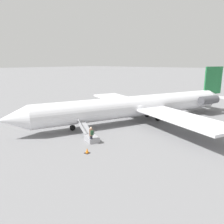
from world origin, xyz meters
TOP-DOWN VIEW (x-y plane):
  - ground_plane at (0.00, 0.00)m, footprint 600.00×600.00m
  - airplane_main at (-0.94, 0.42)m, footprint 32.44×25.55m
  - boarding_stairs at (9.18, 0.19)m, footprint 2.55×4.08m
  - passenger at (9.95, 1.11)m, footprint 0.45×0.57m
  - traffic_cone_near_stairs at (11.86, 2.42)m, footprint 0.42×0.42m

SIDE VIEW (x-z plane):
  - ground_plane at x=0.00m, z-range 0.00..0.00m
  - traffic_cone_near_stairs at x=11.86m, z-range -0.02..0.44m
  - boarding_stairs at x=9.18m, z-range -0.50..1.27m
  - passenger at x=9.95m, z-range 0.13..1.87m
  - airplane_main at x=-0.94m, z-range -1.46..5.81m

